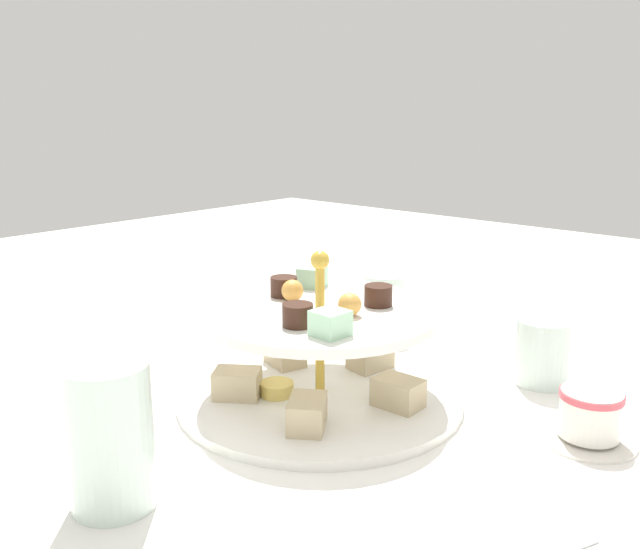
{
  "coord_description": "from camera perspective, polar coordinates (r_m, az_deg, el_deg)",
  "views": [
    {
      "loc": [
        0.51,
        0.46,
        0.31
      ],
      "look_at": [
        0.0,
        0.0,
        0.14
      ],
      "focal_mm": 38.23,
      "sensor_mm": 36.0,
      "label": 1
    }
  ],
  "objects": [
    {
      "name": "butter_knife_left",
      "position": [
        0.93,
        -16.85,
        -6.02
      ],
      "size": [
        0.16,
        0.08,
        0.0
      ],
      "primitive_type": "cube",
      "rotation": [
        0.0,
        0.0,
        6.69
      ],
      "color": "silver",
      "rests_on": "ground_plane"
    },
    {
      "name": "water_glass_tall_right",
      "position": [
        0.57,
        -17.16,
        -12.76
      ],
      "size": [
        0.07,
        0.07,
        0.12
      ],
      "primitive_type": "cylinder",
      "color": "silver",
      "rests_on": "ground_plane"
    },
    {
      "name": "teacup_with_saucer",
      "position": [
        0.7,
        21.64,
        -11.05
      ],
      "size": [
        0.09,
        0.09,
        0.05
      ],
      "color": "white",
      "rests_on": "ground_plane"
    },
    {
      "name": "water_glass_mid_back",
      "position": [
        0.94,
        5.34,
        -2.56
      ],
      "size": [
        0.06,
        0.06,
        0.09
      ],
      "primitive_type": "cylinder",
      "color": "silver",
      "rests_on": "ground_plane"
    },
    {
      "name": "ground_plane",
      "position": [
        0.75,
        -0.0,
        -10.41
      ],
      "size": [
        2.4,
        2.4,
        0.0
      ],
      "primitive_type": "plane",
      "color": "white"
    },
    {
      "name": "water_glass_short_left",
      "position": [
        0.82,
        18.13,
        -6.12
      ],
      "size": [
        0.06,
        0.06,
        0.08
      ],
      "primitive_type": "cylinder",
      "color": "silver",
      "rests_on": "ground_plane"
    },
    {
      "name": "tiered_serving_stand",
      "position": [
        0.73,
        -0.03,
        -7.17
      ],
      "size": [
        0.31,
        0.31,
        0.17
      ],
      "color": "white",
      "rests_on": "ground_plane"
    }
  ]
}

